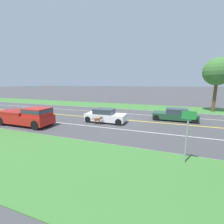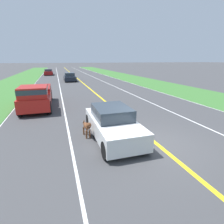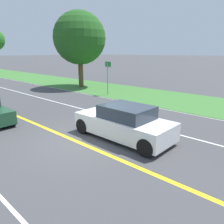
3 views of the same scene
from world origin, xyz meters
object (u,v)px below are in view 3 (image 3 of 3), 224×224
roadside_tree_right_near (80,38)px  ego_car (124,123)px  street_sign (108,74)px  dog (146,122)px

roadside_tree_right_near → ego_car: bearing=-122.6°
street_sign → dog: bearing=-125.6°
ego_car → street_sign: (6.34, 6.97, 1.06)m
ego_car → dog: 1.18m
dog → roadside_tree_right_near: size_ratio=0.16×
dog → street_sign: street_sign is taller
ego_car → street_sign: size_ratio=1.52×
ego_car → roadside_tree_right_near: roadside_tree_right_near is taller
dog → roadside_tree_right_near: (6.53, 12.31, 4.24)m
ego_car → street_sign: bearing=47.7°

